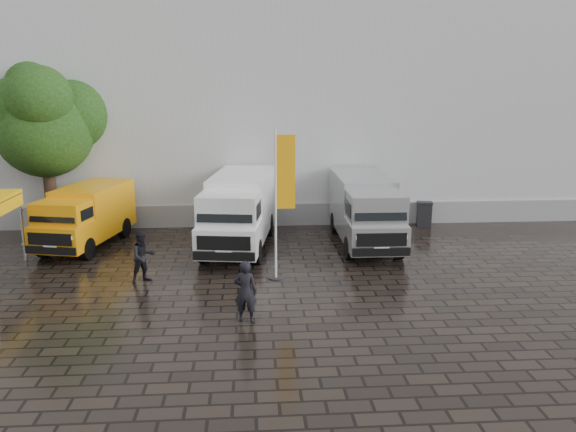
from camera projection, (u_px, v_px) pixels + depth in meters
name	position (u px, v px, depth m)	size (l,w,h in m)	color
ground	(298.00, 287.00, 17.79)	(120.00, 120.00, 0.00)	black
exhibition_hall	(309.00, 88.00, 32.07)	(44.00, 16.00, 12.00)	silver
hall_plinth	(326.00, 214.00, 25.53)	(44.00, 0.15, 1.00)	gray
van_yellow	(86.00, 218.00, 21.99)	(1.93, 5.03, 2.32)	orange
van_white	(239.00, 213.00, 21.81)	(2.15, 6.44, 2.79)	white
van_silver	(365.00, 211.00, 22.25)	(2.06, 6.19, 2.68)	#ADAFB2
flagpole	(281.00, 197.00, 17.97)	(0.88, 0.50, 4.93)	black
tree	(43.00, 123.00, 23.61)	(4.06, 4.13, 7.29)	black
wheelie_bin	(424.00, 214.00, 25.32)	(0.67, 0.67, 1.11)	black
person_front	(246.00, 291.00, 15.04)	(0.63, 0.41, 1.73)	black
person_tent	(143.00, 257.00, 18.11)	(0.82, 0.64, 1.69)	black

